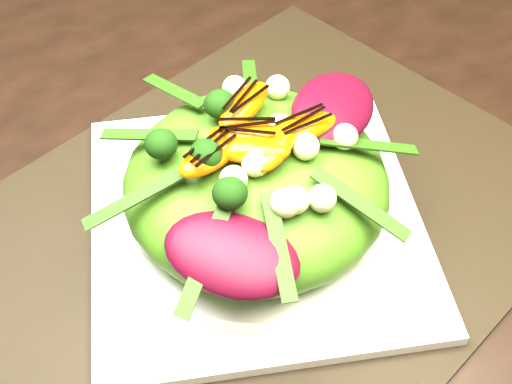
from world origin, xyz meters
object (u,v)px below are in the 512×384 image
placemat (256,226)px  orange_segment (241,116)px  salad_bowl (256,210)px  plate_base (256,221)px  dining_table (219,239)px  lettuce_mound (256,183)px

placemat → orange_segment: (0.00, 0.03, 0.10)m
salad_bowl → plate_base: bearing=90.0°
dining_table → placemat: dining_table is taller
dining_table → lettuce_mound: bearing=-35.4°
orange_segment → lettuce_mound: bearing=-98.2°
lettuce_mound → salad_bowl: bearing=0.0°
salad_bowl → orange_segment: size_ratio=3.85×
orange_segment → placemat: bearing=-98.2°
placemat → lettuce_mound: size_ratio=2.46×
placemat → lettuce_mound: bearing=-143.1°
dining_table → orange_segment: 0.12m
plate_base → lettuce_mound: (0.00, -0.00, 0.05)m
lettuce_mound → orange_segment: 0.05m
dining_table → salad_bowl: (0.03, -0.02, 0.04)m
dining_table → orange_segment: size_ratio=28.17×
plate_base → salad_bowl: 0.01m
placemat → dining_table: bearing=144.6°
placemat → orange_segment: size_ratio=9.00×
salad_bowl → lettuce_mound: 0.03m
dining_table → lettuce_mound: (0.03, -0.02, 0.08)m
orange_segment → salad_bowl: bearing=-98.2°
salad_bowl → lettuce_mound: bearing=0.0°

